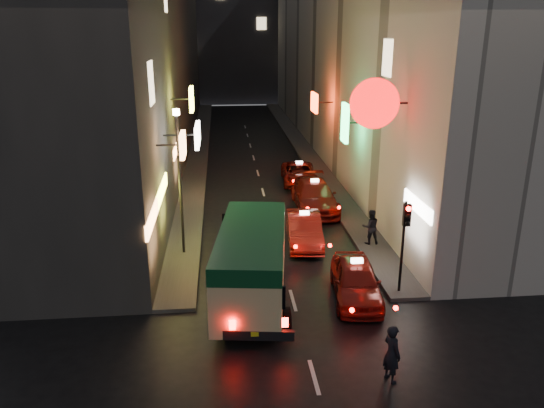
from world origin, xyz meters
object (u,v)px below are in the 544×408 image
object	(u,v)px
minibus	(252,257)
lamp_post	(180,173)
traffic_light	(405,228)
taxi_near	(356,278)
pedestrian_crossing	(392,350)

from	to	relation	value
minibus	lamp_post	distance (m)	5.54
lamp_post	minibus	bearing A→B (deg)	-58.18
minibus	lamp_post	world-z (taller)	lamp_post
minibus	lamp_post	xyz separation A→B (m)	(-2.73, 4.40, 1.98)
lamp_post	traffic_light	bearing A→B (deg)	-28.91
minibus	taxi_near	size ratio (longest dim) A/B	1.25
minibus	lamp_post	bearing A→B (deg)	121.82
minibus	lamp_post	size ratio (longest dim) A/B	1.07
lamp_post	pedestrian_crossing	bearing A→B (deg)	-55.93
taxi_near	traffic_light	bearing A→B (deg)	-0.40
taxi_near	traffic_light	world-z (taller)	traffic_light
minibus	traffic_light	bearing A→B (deg)	-1.37
pedestrian_crossing	lamp_post	distance (m)	11.59
traffic_light	taxi_near	bearing A→B (deg)	179.60
taxi_near	pedestrian_crossing	xyz separation A→B (m)	(-0.20, -4.81, 0.16)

